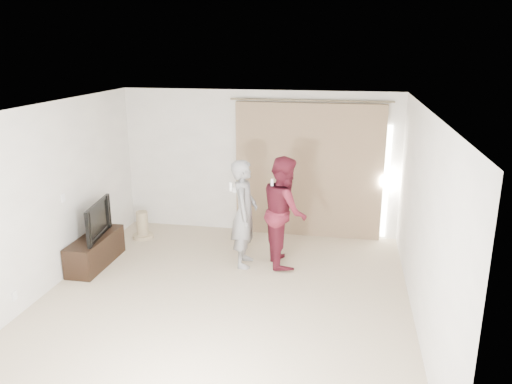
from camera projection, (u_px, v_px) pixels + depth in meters
The scene contains 10 objects.
floor at pixel (223, 300), 6.80m from camera, with size 5.50×5.50×0.00m, color #BFA98F.
wall_back at pixel (259, 163), 9.03m from camera, with size 5.00×0.04×2.60m, color white.
wall_left at pixel (45, 199), 6.87m from camera, with size 0.04×5.50×2.60m.
ceiling at pixel (219, 109), 6.06m from camera, with size 5.00×5.50×0.01m, color silver.
curtain at pixel (309, 171), 8.83m from camera, with size 2.80×0.11×2.46m.
tv_console at pixel (95, 251), 7.86m from camera, with size 0.42×1.22×0.47m, color black.
tv at pixel (92, 220), 7.71m from camera, with size 0.98×0.13×0.56m, color black.
scratching_post at pixel (143, 227), 8.97m from camera, with size 0.37×0.37×0.49m.
person_man at pixel (244, 214), 7.69m from camera, with size 0.45×0.65×1.69m.
person_woman at pixel (284, 211), 7.74m from camera, with size 0.88×1.00×1.74m.
Camera 1 is at (1.56, -5.92, 3.34)m, focal length 35.00 mm.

